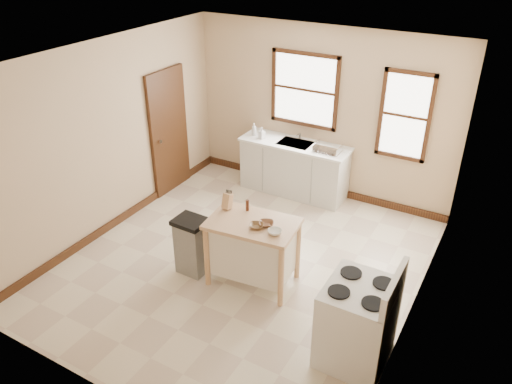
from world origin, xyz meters
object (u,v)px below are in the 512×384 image
bowl_b (266,224)px  gas_stove (358,314)px  kitchen_island (253,252)px  trash_bin (192,246)px  dish_rack (328,149)px  bowl_a (256,226)px  soap_bottle_b (262,133)px  pepper_grinder (247,205)px  knife_block (227,202)px  soap_bottle_a (254,129)px  bowl_c (275,232)px

bowl_b → gas_stove: size_ratio=0.15×
kitchen_island → trash_bin: size_ratio=1.37×
dish_rack → bowl_a: 2.48m
bowl_a → gas_stove: (1.49, -0.50, -0.32)m
trash_bin → gas_stove: 2.43m
soap_bottle_b → pepper_grinder: soap_bottle_b is taller
soap_bottle_b → dish_rack: 1.18m
knife_block → soap_bottle_a: bearing=114.1°
kitchen_island → bowl_a: bowl_a is taller
bowl_c → bowl_b: bearing=146.5°
pepper_grinder → bowl_b: size_ratio=0.84×
knife_block → gas_stove: 2.20m
bowl_b → kitchen_island: bearing=-174.1°
soap_bottle_a → bowl_a: bearing=-84.2°
pepper_grinder → bowl_b: 0.43m
bowl_b → soap_bottle_b: bearing=120.2°
knife_block → trash_bin: size_ratio=0.25×
kitchen_island → pepper_grinder: bearing=127.6°
soap_bottle_a → soap_bottle_b: size_ratio=1.10×
bowl_a → pepper_grinder: bearing=135.8°
trash_bin → bowl_c: bearing=7.1°
bowl_c → pepper_grinder: bearing=151.2°
pepper_grinder → bowl_c: (0.56, -0.30, -0.05)m
pepper_grinder → gas_stove: gas_stove is taller
trash_bin → kitchen_island: bearing=16.4°
dish_rack → pepper_grinder: (-0.20, -2.18, 0.01)m
gas_stove → kitchen_island: bearing=160.0°
soap_bottle_b → bowl_b: (1.36, -2.33, -0.09)m
knife_block → bowl_c: (0.80, -0.23, -0.07)m
knife_block → trash_bin: bearing=-133.9°
knife_block → pepper_grinder: (0.25, 0.08, -0.03)m
soap_bottle_b → trash_bin: (0.38, -2.57, -0.61)m
soap_bottle_a → kitchen_island: soap_bottle_a is taller
kitchen_island → dish_rack: bearing=84.0°
bowl_a → bowl_c: size_ratio=1.04×
kitchen_island → pepper_grinder: 0.60m
pepper_grinder → gas_stove: (1.79, -0.79, -0.38)m
soap_bottle_a → pepper_grinder: soap_bottle_a is taller
bowl_b → dish_rack: bearing=94.4°
dish_rack → bowl_c: 2.51m
pepper_grinder → kitchen_island: bearing=-46.4°
knife_block → bowl_c: 0.84m
soap_bottle_a → dish_rack: 1.36m
soap_bottle_a → trash_bin: bearing=-102.6°
bowl_b → bowl_c: bowl_c is taller
soap_bottle_b → trash_bin: soap_bottle_b is taller
kitchen_island → bowl_c: (0.36, -0.10, 0.48)m
pepper_grinder → trash_bin: (-0.61, -0.42, -0.58)m
kitchen_island → gas_stove: size_ratio=0.92×
dish_rack → bowl_a: (0.10, -2.47, -0.05)m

